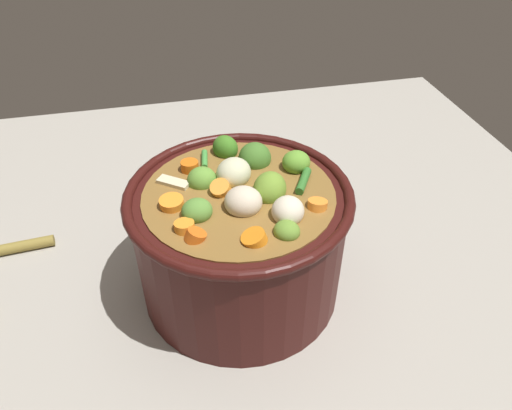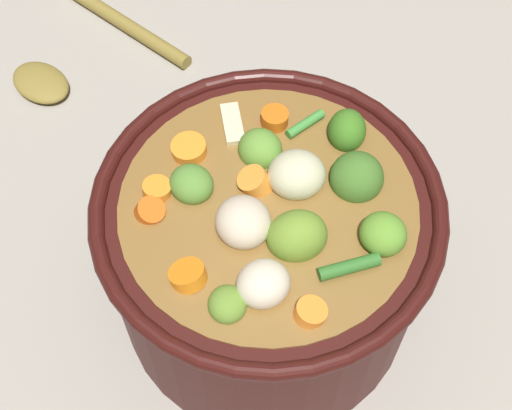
{
  "view_description": "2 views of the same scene",
  "coord_description": "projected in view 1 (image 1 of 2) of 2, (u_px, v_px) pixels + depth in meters",
  "views": [
    {
      "loc": [
        0.08,
        0.43,
        0.48
      ],
      "look_at": [
        -0.02,
        0.02,
        0.15
      ],
      "focal_mm": 33.97,
      "sensor_mm": 36.0,
      "label": 1
    },
    {
      "loc": [
        -0.19,
        0.21,
        0.61
      ],
      "look_at": [
        0.01,
        0.0,
        0.14
      ],
      "focal_mm": 52.87,
      "sensor_mm": 36.0,
      "label": 2
    }
  ],
  "objects": [
    {
      "name": "cooking_pot",
      "position": [
        240.0,
        238.0,
        0.58
      ],
      "size": [
        0.26,
        0.26,
        0.18
      ],
      "color": "#38110F",
      "rests_on": "ground_plane"
    },
    {
      "name": "ground_plane",
      "position": [
        241.0,
        285.0,
        0.64
      ],
      "size": [
        1.1,
        1.1,
        0.0
      ],
      "primitive_type": "plane",
      "color": "#9E998E"
    }
  ]
}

